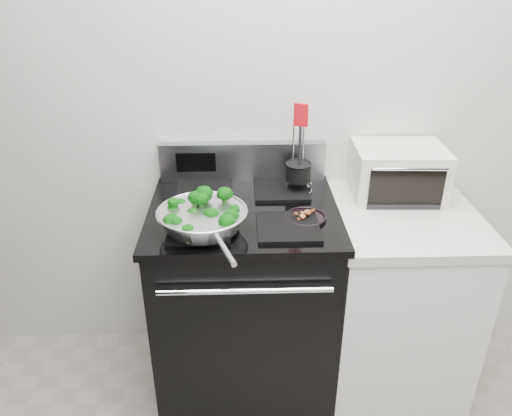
{
  "coord_description": "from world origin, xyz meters",
  "views": [
    {
      "loc": [
        -0.31,
        -0.43,
        1.9
      ],
      "look_at": [
        -0.25,
        1.36,
        0.98
      ],
      "focal_mm": 35.0,
      "sensor_mm": 36.0,
      "label": 1
    }
  ],
  "objects_px": {
    "gas_range": "(245,298)",
    "toaster_oven": "(398,172)",
    "skillet": "(203,218)",
    "bacon_plate": "(306,215)",
    "utensil_holder": "(298,177)"
  },
  "relations": [
    {
      "from": "toaster_oven",
      "to": "utensil_holder",
      "type": "bearing_deg",
      "value": -176.2
    },
    {
      "from": "bacon_plate",
      "to": "toaster_oven",
      "type": "relative_size",
      "value": 0.41
    },
    {
      "from": "bacon_plate",
      "to": "skillet",
      "type": "bearing_deg",
      "value": -168.63
    },
    {
      "from": "skillet",
      "to": "toaster_oven",
      "type": "relative_size",
      "value": 1.33
    },
    {
      "from": "utensil_holder",
      "to": "gas_range",
      "type": "bearing_deg",
      "value": -123.51
    },
    {
      "from": "skillet",
      "to": "bacon_plate",
      "type": "distance_m",
      "value": 0.41
    },
    {
      "from": "gas_range",
      "to": "skillet",
      "type": "bearing_deg",
      "value": -131.29
    },
    {
      "from": "bacon_plate",
      "to": "toaster_oven",
      "type": "distance_m",
      "value": 0.52
    },
    {
      "from": "toaster_oven",
      "to": "skillet",
      "type": "bearing_deg",
      "value": -155.09
    },
    {
      "from": "toaster_oven",
      "to": "bacon_plate",
      "type": "bearing_deg",
      "value": -146.15
    },
    {
      "from": "skillet",
      "to": "bacon_plate",
      "type": "height_order",
      "value": "skillet"
    },
    {
      "from": "gas_range",
      "to": "toaster_oven",
      "type": "xyz_separation_m",
      "value": [
        0.69,
        0.18,
        0.55
      ]
    },
    {
      "from": "bacon_plate",
      "to": "utensil_holder",
      "type": "bearing_deg",
      "value": 90.84
    },
    {
      "from": "gas_range",
      "to": "bacon_plate",
      "type": "height_order",
      "value": "gas_range"
    },
    {
      "from": "skillet",
      "to": "bacon_plate",
      "type": "bearing_deg",
      "value": -7.59
    }
  ]
}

